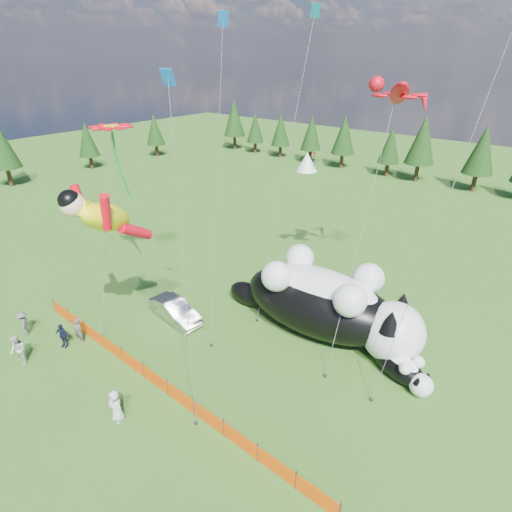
% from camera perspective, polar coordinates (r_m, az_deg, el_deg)
% --- Properties ---
extents(ground, '(160.00, 160.00, 0.00)m').
position_cam_1_polar(ground, '(24.55, -8.39, -14.10)').
color(ground, '#113D0B').
rests_on(ground, ground).
extents(safety_fence, '(22.06, 0.06, 1.10)m').
position_cam_1_polar(safety_fence, '(22.88, -14.17, -16.71)').
color(safety_fence, '#262626').
rests_on(safety_fence, ground).
extents(tree_line, '(90.00, 4.00, 8.00)m').
position_cam_1_polar(tree_line, '(59.99, 25.20, 12.83)').
color(tree_line, black).
rests_on(tree_line, ground).
extents(cat_large, '(13.50, 5.55, 4.87)m').
position_cam_1_polar(cat_large, '(25.17, 10.16, -6.51)').
color(cat_large, black).
rests_on(cat_large, ground).
extents(cat_small, '(4.43, 2.81, 1.67)m').
position_cam_1_polar(cat_small, '(23.91, 19.99, -14.53)').
color(cat_small, black).
rests_on(cat_small, ground).
extents(car, '(4.42, 1.95, 1.41)m').
position_cam_1_polar(car, '(27.41, -11.49, -7.64)').
color(car, '#ADACB1').
rests_on(car, ground).
extents(spectator_a, '(0.69, 0.51, 1.71)m').
position_cam_1_polar(spectator_a, '(27.11, -24.03, -9.76)').
color(spectator_a, '#535257').
rests_on(spectator_a, ground).
extents(spectator_b, '(0.98, 0.61, 1.96)m').
position_cam_1_polar(spectator_b, '(26.87, -30.87, -11.51)').
color(spectator_b, beige).
rests_on(spectator_b, ground).
extents(spectator_c, '(1.07, 0.83, 1.62)m').
position_cam_1_polar(spectator_c, '(27.21, -25.93, -10.16)').
color(spectator_c, '#131636').
rests_on(spectator_c, ground).
extents(spectator_d, '(1.24, 1.13, 1.73)m').
position_cam_1_polar(spectator_d, '(29.30, -30.29, -8.37)').
color(spectator_d, '#535257').
rests_on(spectator_d, ground).
extents(spectator_e, '(0.91, 0.62, 1.81)m').
position_cam_1_polar(spectator_e, '(21.52, -19.39, -19.54)').
color(spectator_e, beige).
rests_on(spectator_e, ground).
extents(superhero_kite, '(6.16, 8.19, 11.32)m').
position_cam_1_polar(superhero_kite, '(22.02, -20.58, 5.17)').
color(superhero_kite, '#FFF70D').
rests_on(superhero_kite, ground).
extents(gecko_kite, '(4.79, 11.64, 16.31)m').
position_cam_1_polar(gecko_kite, '(25.60, 19.75, 20.98)').
color(gecko_kite, red).
rests_on(gecko_kite, ground).
extents(flower_kite, '(5.31, 7.06, 13.34)m').
position_cam_1_polar(flower_kite, '(27.49, -19.93, 16.62)').
color(flower_kite, red).
rests_on(flower_kite, ground).
extents(diamond_kite_a, '(3.10, 5.39, 18.74)m').
position_cam_1_polar(diamond_kite_a, '(24.56, -4.83, 28.87)').
color(diamond_kite_a, blue).
rests_on(diamond_kite_a, ground).
extents(diamond_kite_c, '(2.31, 1.96, 15.89)m').
position_cam_1_polar(diamond_kite_c, '(16.21, -12.13, 19.97)').
color(diamond_kite_c, blue).
rests_on(diamond_kite_c, ground).
extents(diamond_kite_d, '(1.70, 7.49, 19.64)m').
position_cam_1_polar(diamond_kite_d, '(27.99, 8.02, 29.58)').
color(diamond_kite_d, '#0B7588').
rests_on(diamond_kite_d, ground).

